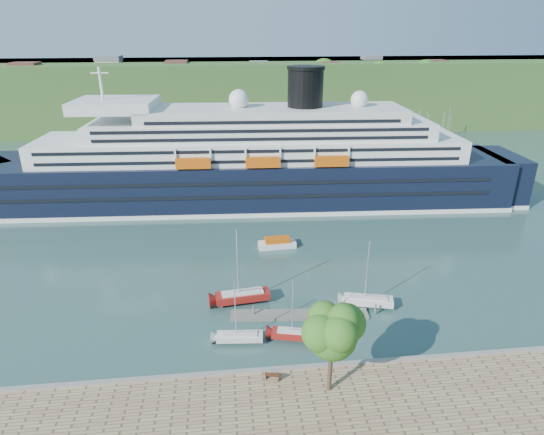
% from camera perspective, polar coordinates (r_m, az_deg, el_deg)
% --- Properties ---
extents(ground, '(400.00, 400.00, 0.00)m').
position_cam_1_polar(ground, '(52.74, 0.55, -19.25)').
color(ground, '#2A4B49').
rests_on(ground, ground).
extents(far_hillside, '(400.00, 50.00, 24.00)m').
position_cam_1_polar(far_hillside, '(185.52, -4.94, 15.32)').
color(far_hillside, '#2A4F1F').
rests_on(far_hillside, ground).
extents(quay_coping, '(220.00, 0.50, 0.30)m').
position_cam_1_polar(quay_coping, '(51.83, 0.58, -18.45)').
color(quay_coping, slate).
rests_on(quay_coping, promenade).
extents(cruise_ship, '(128.00, 25.25, 28.56)m').
position_cam_1_polar(cruise_ship, '(95.81, -4.05, 9.93)').
color(cruise_ship, black).
rests_on(cruise_ship, ground).
extents(park_bench, '(1.81, 1.17, 1.08)m').
position_cam_1_polar(park_bench, '(50.54, 0.10, -19.14)').
color(park_bench, '#4B2515').
rests_on(park_bench, promenade).
extents(promenade_tree, '(6.64, 6.64, 11.00)m').
position_cam_1_polar(promenade_tree, '(46.58, 7.48, -15.64)').
color(promenade_tree, '#276219').
rests_on(promenade_tree, promenade).
extents(floating_pontoon, '(18.28, 3.79, 0.40)m').
position_cam_1_polar(floating_pontoon, '(61.59, 3.43, -12.07)').
color(floating_pontoon, slate).
rests_on(floating_pontoon, ground).
extents(sailboat_white_near, '(6.27, 2.23, 7.94)m').
position_cam_1_polar(sailboat_white_near, '(54.98, -4.16, -12.07)').
color(sailboat_white_near, silver).
rests_on(sailboat_white_near, ground).
extents(sailboat_red, '(6.60, 3.26, 8.22)m').
position_cam_1_polar(sailboat_red, '(55.18, 3.04, -11.72)').
color(sailboat_red, maroon).
rests_on(sailboat_red, ground).
extents(sailboat_white_far, '(7.57, 3.75, 9.43)m').
position_cam_1_polar(sailboat_white_far, '(62.33, 12.27, -7.25)').
color(sailboat_white_far, silver).
rests_on(sailboat_white_far, ground).
extents(tender_launch, '(6.65, 2.67, 1.80)m').
position_cam_1_polar(tender_launch, '(78.93, 0.65, -3.16)').
color(tender_launch, '#C6500B').
rests_on(tender_launch, ground).
extents(sailboat_extra, '(8.45, 3.25, 10.64)m').
position_cam_1_polar(sailboat_extra, '(61.55, -3.80, -6.49)').
color(sailboat_extra, maroon).
rests_on(sailboat_extra, ground).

